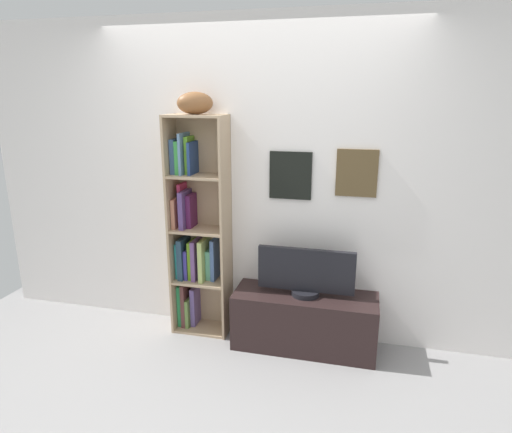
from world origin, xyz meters
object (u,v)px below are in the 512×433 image
tv_stand (304,321)px  television (306,273)px  football (195,103)px  bookshelf (195,235)px

tv_stand → television: television is taller
football → tv_stand: bearing=-4.5°
bookshelf → tv_stand: bookshelf is taller
football → television: size_ratio=0.37×
tv_stand → television: (0.00, 0.00, 0.42)m
bookshelf → television: bearing=-5.9°
football → television: football is taller
bookshelf → television: bookshelf is taller
tv_stand → television: bearing=90.0°
bookshelf → tv_stand: size_ratio=1.62×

